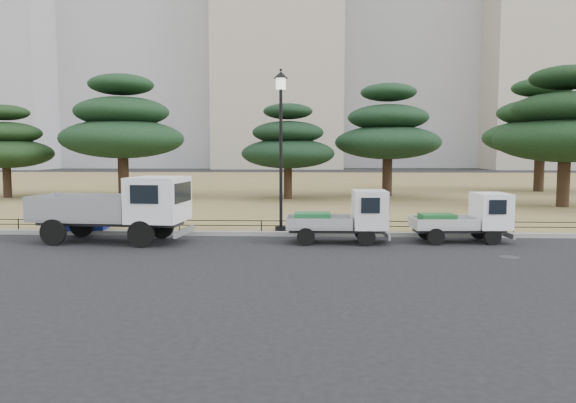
{
  "coord_description": "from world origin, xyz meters",
  "views": [
    {
      "loc": [
        0.83,
        -17.33,
        3.05
      ],
      "look_at": [
        0.0,
        2.0,
        1.3
      ],
      "focal_mm": 35.0,
      "sensor_mm": 36.0,
      "label": 1
    }
  ],
  "objects_px": {
    "truck_kei_front": "(345,217)",
    "truck_kei_rear": "(468,218)",
    "truck_large": "(120,206)",
    "tarp_pile": "(87,219)",
    "street_lamp": "(281,124)"
  },
  "relations": [
    {
      "from": "truck_kei_front",
      "to": "truck_kei_rear",
      "type": "relative_size",
      "value": 1.03
    },
    {
      "from": "truck_kei_front",
      "to": "truck_kei_rear",
      "type": "xyz_separation_m",
      "value": [
        4.1,
        0.31,
        -0.05
      ]
    },
    {
      "from": "street_lamp",
      "to": "tarp_pile",
      "type": "distance_m",
      "value": 7.99
    },
    {
      "from": "truck_kei_rear",
      "to": "street_lamp",
      "type": "xyz_separation_m",
      "value": [
        -6.33,
        1.38,
        3.19
      ]
    },
    {
      "from": "truck_kei_rear",
      "to": "truck_large",
      "type": "bearing_deg",
      "value": 178.53
    },
    {
      "from": "truck_kei_front",
      "to": "tarp_pile",
      "type": "distance_m",
      "value": 9.58
    },
    {
      "from": "truck_kei_rear",
      "to": "street_lamp",
      "type": "relative_size",
      "value": 0.56
    },
    {
      "from": "truck_large",
      "to": "tarp_pile",
      "type": "distance_m",
      "value": 2.78
    },
    {
      "from": "truck_large",
      "to": "truck_kei_rear",
      "type": "height_order",
      "value": "truck_large"
    },
    {
      "from": "truck_kei_front",
      "to": "truck_large",
      "type": "bearing_deg",
      "value": -179.02
    },
    {
      "from": "truck_kei_rear",
      "to": "tarp_pile",
      "type": "bearing_deg",
      "value": 170.14
    },
    {
      "from": "truck_large",
      "to": "truck_kei_rear",
      "type": "bearing_deg",
      "value": 7.11
    },
    {
      "from": "truck_kei_front",
      "to": "street_lamp",
      "type": "relative_size",
      "value": 0.58
    },
    {
      "from": "truck_large",
      "to": "truck_kei_front",
      "type": "xyz_separation_m",
      "value": [
        7.51,
        0.18,
        -0.35
      ]
    },
    {
      "from": "truck_large",
      "to": "street_lamp",
      "type": "xyz_separation_m",
      "value": [
        5.29,
        1.87,
        2.8
      ]
    }
  ]
}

